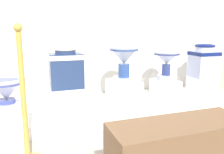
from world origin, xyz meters
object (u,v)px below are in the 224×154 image
antique_toilet_slender_white (166,59)px  stanchion_post_near_left (26,126)px  museum_bench (179,149)px  antique_toilet_squat_floral (6,90)px  plinth_block_leftmost (124,91)px  antique_toilet_broad_patterned (204,60)px  plinth_block_squat_floral (8,113)px  antique_toilet_pale_glazed (66,67)px  plinth_block_pale_glazed (67,98)px  plinth_block_slender_white (165,88)px  antique_toilet_leftmost (124,57)px  plinth_block_broad_patterned (202,84)px

antique_toilet_slender_white → stanchion_post_near_left: stanchion_post_near_left is taller
stanchion_post_near_left → museum_bench: bearing=-26.4°
museum_bench → antique_toilet_squat_floral: bearing=132.8°
plinth_block_leftmost → antique_toilet_broad_patterned: (1.28, 0.11, 0.32)m
plinth_block_squat_floral → antique_toilet_pale_glazed: antique_toilet_pale_glazed is taller
plinth_block_pale_glazed → stanchion_post_near_left: 0.96m
antique_toilet_pale_glazed → stanchion_post_near_left: size_ratio=0.43×
antique_toilet_squat_floral → antique_toilet_pale_glazed: bearing=4.8°
plinth_block_slender_white → antique_toilet_pale_glazed: bearing=-176.4°
plinth_block_squat_floral → antique_toilet_leftmost: antique_toilet_leftmost is taller
plinth_block_squat_floral → antique_toilet_broad_patterned: size_ratio=0.83×
antique_toilet_slender_white → museum_bench: bearing=-118.3°
plinth_block_pale_glazed → antique_toilet_pale_glazed: antique_toilet_pale_glazed is taller
plinth_block_pale_glazed → plinth_block_slender_white: bearing=3.6°
antique_toilet_pale_glazed → antique_toilet_broad_patterned: bearing=3.4°
antique_toilet_broad_patterned → museum_bench: (-1.41, -1.47, -0.38)m
antique_toilet_squat_floral → plinth_block_pale_glazed: size_ratio=1.02×
antique_toilet_slender_white → plinth_block_slender_white: bearing=180.0°
plinth_block_leftmost → plinth_block_broad_patterned: plinth_block_leftmost is taller
plinth_block_pale_glazed → antique_toilet_broad_patterned: bearing=3.4°
plinth_block_squat_floral → antique_toilet_squat_floral: 0.25m
antique_toilet_broad_patterned → stanchion_post_near_left: bearing=-158.3°
antique_toilet_squat_floral → antique_toilet_broad_patterned: 2.62m
antique_toilet_squat_floral → plinth_block_leftmost: (1.33, 0.07, -0.15)m
plinth_block_slender_white → antique_toilet_slender_white: size_ratio=0.91×
plinth_block_pale_glazed → plinth_block_leftmost: bearing=1.0°
antique_toilet_broad_patterned → plinth_block_pale_glazed: bearing=-176.6°
stanchion_post_near_left → plinth_block_broad_patterned: bearing=21.7°
antique_toilet_slender_white → museum_bench: 1.68m
stanchion_post_near_left → museum_bench: 1.14m
plinth_block_broad_patterned → antique_toilet_pale_glazed: bearing=-176.6°
plinth_block_squat_floral → antique_toilet_squat_floral: bearing=76.0°
plinth_block_squat_floral → plinth_block_broad_patterned: bearing=3.8°
plinth_block_slender_white → plinth_block_pale_glazed: bearing=-176.4°
antique_toilet_squat_floral → plinth_block_slender_white: bearing=4.0°
plinth_block_squat_floral → antique_toilet_pale_glazed: (0.63, 0.05, 0.44)m
antique_toilet_squat_floral → museum_bench: (1.20, -1.30, -0.22)m
antique_toilet_squat_floral → antique_toilet_pale_glazed: 0.66m
stanchion_post_near_left → antique_toilet_pale_glazed: bearing=62.4°
plinth_block_squat_floral → plinth_block_broad_patterned: plinth_block_broad_patterned is taller
plinth_block_broad_patterned → stanchion_post_near_left: 2.61m
antique_toilet_squat_floral → plinth_block_squat_floral: bearing=-104.0°
plinth_block_broad_patterned → stanchion_post_near_left: size_ratio=0.30×
antique_toilet_slender_white → stanchion_post_near_left: (-1.78, -0.93, -0.32)m
antique_toilet_squat_floral → museum_bench: bearing=-47.2°
antique_toilet_pale_glazed → plinth_block_leftmost: 0.78m
plinth_block_pale_glazed → stanchion_post_near_left: (-0.44, -0.85, 0.06)m
antique_toilet_pale_glazed → antique_toilet_slender_white: antique_toilet_pale_glazed is taller
plinth_block_squat_floral → antique_toilet_pale_glazed: size_ratio=0.85×
plinth_block_leftmost → antique_toilet_slender_white: antique_toilet_slender_white is taller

